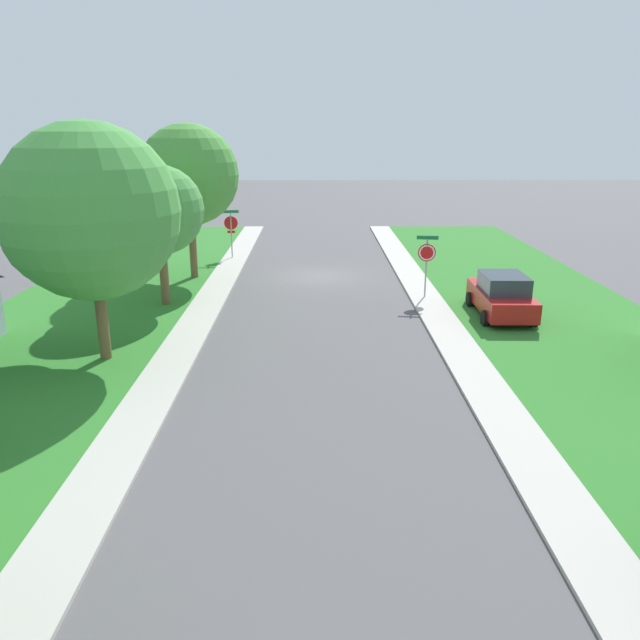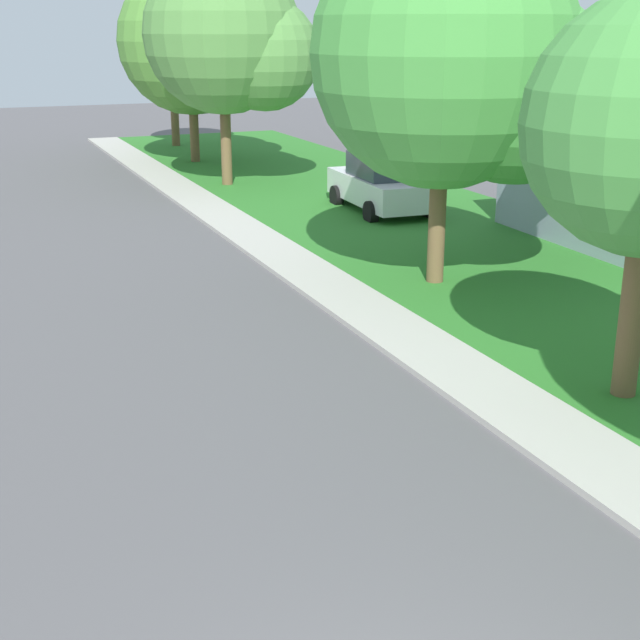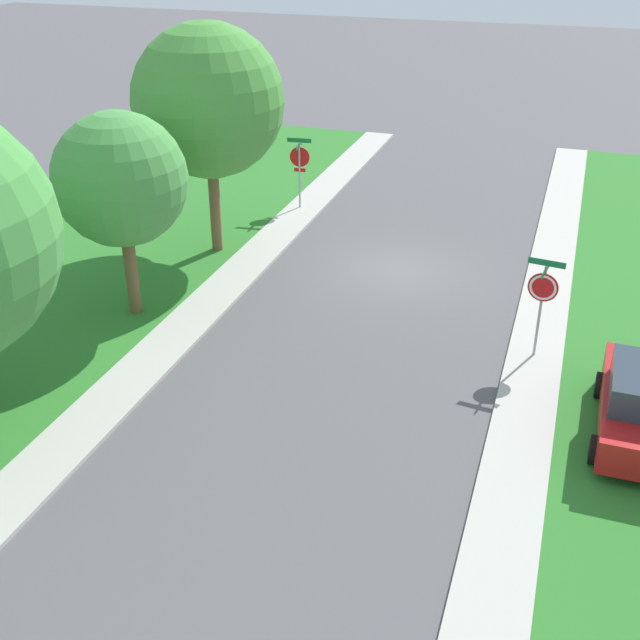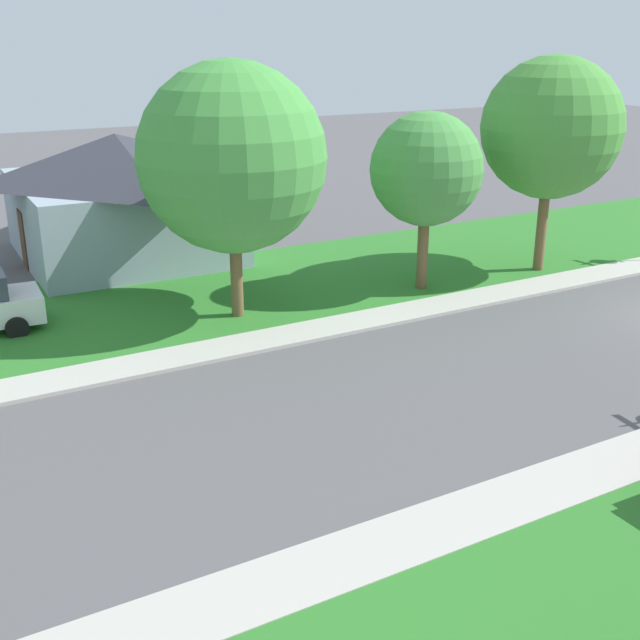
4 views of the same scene
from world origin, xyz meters
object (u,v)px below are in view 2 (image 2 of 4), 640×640
at_px(tree_across_left, 463,62).
at_px(tree_sidewalk_far, 177,41).
at_px(tree_sidewalk_near, 200,46).
at_px(car_white_kerbside_mid, 382,183).
at_px(tree_across_right, 233,39).

bearing_deg(tree_across_left, tree_sidewalk_far, 89.24).
relative_size(tree_sidewalk_near, tree_across_left, 1.01).
bearing_deg(car_white_kerbside_mid, tree_across_right, 113.68).
distance_m(tree_across_right, tree_across_left, 13.39).
bearing_deg(tree_across_right, tree_sidewalk_far, 85.64).
distance_m(tree_sidewalk_near, tree_across_left, 19.03).
xyz_separation_m(tree_sidewalk_near, tree_across_left, (0.06, -19.03, 0.07)).
xyz_separation_m(car_white_kerbside_mid, tree_across_right, (-2.58, 5.88, 3.96)).
bearing_deg(tree_sidewalk_far, tree_across_left, -90.76).
bearing_deg(tree_sidewalk_far, tree_across_right, -94.36).
relative_size(tree_across_left, tree_sidewalk_far, 1.12).
bearing_deg(tree_across_left, tree_across_right, 92.15).
distance_m(car_white_kerbside_mid, tree_across_right, 7.54).
xyz_separation_m(tree_sidewalk_near, tree_sidewalk_far, (0.39, 5.19, 0.08)).
bearing_deg(tree_sidewalk_near, tree_across_left, -89.81).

